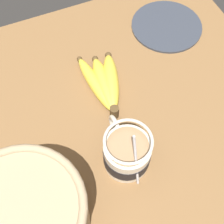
{
  "coord_description": "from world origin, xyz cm",
  "views": [
    {
      "loc": [
        -22.93,
        9.29,
        65.58
      ],
      "look_at": [
        7.06,
        -3.55,
        8.54
      ],
      "focal_mm": 50.0,
      "sensor_mm": 36.0,
      "label": 1
    }
  ],
  "objects_px": {
    "banana_bunch": "(104,83)",
    "woven_basket": "(27,218)",
    "coffee_mug": "(127,153)",
    "small_plate": "(167,26)"
  },
  "relations": [
    {
      "from": "coffee_mug",
      "to": "banana_bunch",
      "type": "bearing_deg",
      "value": -8.88
    },
    {
      "from": "coffee_mug",
      "to": "small_plate",
      "type": "height_order",
      "value": "coffee_mug"
    },
    {
      "from": "banana_bunch",
      "to": "small_plate",
      "type": "bearing_deg",
      "value": -63.34
    },
    {
      "from": "coffee_mug",
      "to": "woven_basket",
      "type": "xyz_separation_m",
      "value": [
        -0.05,
        0.21,
        0.03
      ]
    },
    {
      "from": "coffee_mug",
      "to": "woven_basket",
      "type": "height_order",
      "value": "coffee_mug"
    },
    {
      "from": "banana_bunch",
      "to": "woven_basket",
      "type": "xyz_separation_m",
      "value": [
        -0.24,
        0.24,
        0.06
      ]
    },
    {
      "from": "woven_basket",
      "to": "coffee_mug",
      "type": "bearing_deg",
      "value": -75.87
    },
    {
      "from": "banana_bunch",
      "to": "small_plate",
      "type": "xyz_separation_m",
      "value": [
        0.12,
        -0.23,
        -0.01
      ]
    },
    {
      "from": "woven_basket",
      "to": "small_plate",
      "type": "distance_m",
      "value": 0.59
    },
    {
      "from": "banana_bunch",
      "to": "woven_basket",
      "type": "bearing_deg",
      "value": 135.66
    }
  ]
}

